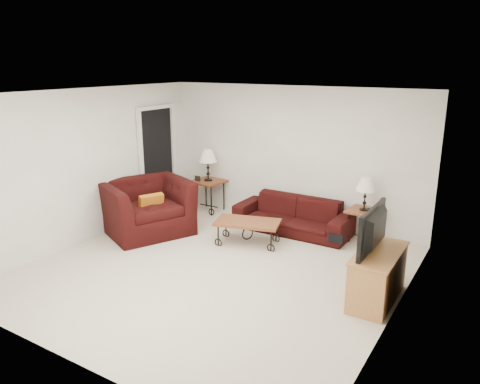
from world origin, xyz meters
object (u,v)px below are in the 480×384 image
(side_table_right, at_px, (363,226))
(backpack, at_px, (339,234))
(television, at_px, (380,230))
(sofa, at_px, (293,215))
(side_table_left, at_px, (209,196))
(lamp_left, at_px, (208,165))
(coffee_table, at_px, (248,232))
(tv_stand, at_px, (377,276))
(lamp_right, at_px, (365,194))
(armchair, at_px, (147,207))

(side_table_right, height_order, backpack, side_table_right)
(television, relative_size, backpack, 2.10)
(television, xyz_separation_m, backpack, (-0.99, 1.41, -0.70))
(sofa, bearing_deg, side_table_left, 174.69)
(sofa, bearing_deg, lamp_left, 174.69)
(coffee_table, xyz_separation_m, tv_stand, (2.34, -0.77, 0.13))
(lamp_right, xyz_separation_m, tv_stand, (0.76, -1.86, -0.50))
(tv_stand, relative_size, backpack, 2.35)
(television, height_order, backpack, television)
(lamp_right, bearing_deg, sofa, -171.43)
(side_table_right, distance_m, lamp_left, 3.20)
(side_table_right, height_order, lamp_right, lamp_right)
(armchair, xyz_separation_m, tv_stand, (4.11, -0.31, -0.13))
(coffee_table, height_order, tv_stand, tv_stand)
(tv_stand, height_order, television, television)
(lamp_left, relative_size, coffee_table, 0.60)
(lamp_right, xyz_separation_m, coffee_table, (-1.58, -1.09, -0.63))
(side_table_right, relative_size, television, 0.56)
(side_table_right, relative_size, coffee_table, 0.53)
(sofa, distance_m, tv_stand, 2.57)
(backpack, bearing_deg, tv_stand, -56.46)
(side_table_right, distance_m, television, 2.10)
(television, bearing_deg, coffee_table, -108.30)
(armchair, bearing_deg, tv_stand, -69.38)
(sofa, relative_size, coffee_table, 1.96)
(coffee_table, bearing_deg, tv_stand, -18.16)
(side_table_left, height_order, coffee_table, side_table_left)
(tv_stand, bearing_deg, lamp_right, 112.20)
(television, bearing_deg, armchair, -94.32)
(sofa, relative_size, side_table_left, 3.24)
(lamp_right, relative_size, coffee_table, 0.53)
(side_table_right, xyz_separation_m, armchair, (-3.35, -1.55, 0.19))
(lamp_left, height_order, armchair, lamp_left)
(sofa, distance_m, coffee_table, 0.99)
(backpack, bearing_deg, sofa, 162.29)
(sofa, xyz_separation_m, armchair, (-2.15, -1.37, 0.16))
(sofa, distance_m, backpack, 0.99)
(lamp_right, xyz_separation_m, backpack, (-0.25, -0.45, -0.59))
(lamp_left, bearing_deg, sofa, -5.31)
(lamp_right, height_order, armchair, lamp_right)
(lamp_left, distance_m, tv_stand, 4.36)
(side_table_left, distance_m, side_table_right, 3.13)
(coffee_table, height_order, armchair, armchair)
(armchair, xyz_separation_m, television, (4.08, -0.31, 0.47))
(lamp_left, xyz_separation_m, coffee_table, (1.55, -1.09, -0.75))
(lamp_right, height_order, backpack, lamp_right)
(armchair, relative_size, television, 1.46)
(sofa, xyz_separation_m, side_table_left, (-1.94, 0.18, 0.02))
(lamp_right, relative_size, television, 0.56)
(side_table_left, relative_size, tv_stand, 0.58)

